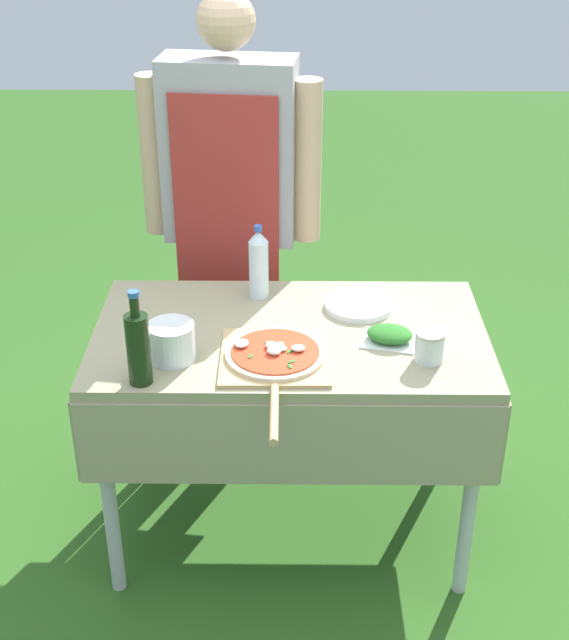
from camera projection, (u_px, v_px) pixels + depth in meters
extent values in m
plane|color=#2D5B1E|center=(289.00, 526.00, 3.18)|extent=(12.00, 12.00, 0.00)
cube|color=gray|center=(290.00, 336.00, 2.80)|extent=(1.23, 0.70, 0.04)
cube|color=gray|center=(289.00, 445.00, 2.56)|extent=(1.23, 0.01, 0.28)
cube|color=gray|center=(290.00, 325.00, 3.18)|extent=(1.23, 0.01, 0.28)
cube|color=gray|center=(98.00, 377.00, 2.88)|extent=(0.01, 0.70, 0.28)
cube|color=gray|center=(482.00, 380.00, 2.87)|extent=(0.01, 0.70, 0.28)
cylinder|color=#B7B7BC|center=(109.00, 495.00, 2.74)|extent=(0.05, 0.05, 0.77)
cylinder|color=#B7B7BC|center=(470.00, 498.00, 2.73)|extent=(0.05, 0.05, 0.77)
cylinder|color=#B7B7BC|center=(138.00, 390.00, 3.25)|extent=(0.05, 0.05, 0.77)
cylinder|color=#B7B7BC|center=(443.00, 392.00, 3.24)|extent=(0.05, 0.05, 0.77)
cylinder|color=#70604C|center=(257.00, 338.00, 3.49)|extent=(0.13, 0.13, 0.86)
cylinder|color=#70604C|center=(214.00, 335.00, 3.51)|extent=(0.13, 0.13, 0.86)
cube|color=#99999E|center=(230.00, 151.00, 3.13)|extent=(0.49, 0.25, 0.65)
cube|color=#9E2D28|center=(227.00, 226.00, 3.16)|extent=(0.37, 0.05, 0.94)
cylinder|color=tan|center=(307.00, 162.00, 3.12)|extent=(0.10, 0.10, 0.58)
cylinder|color=tan|center=(155.00, 155.00, 3.18)|extent=(0.10, 0.10, 0.58)
sphere|color=tan|center=(226.00, 20.00, 2.92)|extent=(0.20, 0.20, 0.20)
cube|color=tan|center=(275.00, 357.00, 2.64)|extent=(0.33, 0.33, 0.01)
cylinder|color=tan|center=(274.00, 414.00, 2.39)|extent=(0.03, 0.26, 0.02)
cylinder|color=beige|center=(275.00, 354.00, 2.63)|extent=(0.30, 0.30, 0.01)
cylinder|color=#D14223|center=(275.00, 351.00, 2.63)|extent=(0.26, 0.26, 0.00)
ellipsoid|color=white|center=(272.00, 345.00, 2.64)|extent=(0.05, 0.05, 0.02)
ellipsoid|color=white|center=(298.00, 348.00, 2.62)|extent=(0.04, 0.04, 0.02)
ellipsoid|color=white|center=(280.00, 345.00, 2.65)|extent=(0.04, 0.04, 0.01)
ellipsoid|color=white|center=(274.00, 351.00, 2.61)|extent=(0.05, 0.05, 0.02)
ellipsoid|color=white|center=(242.00, 343.00, 2.65)|extent=(0.06, 0.06, 0.02)
ellipsoid|color=white|center=(282.00, 348.00, 2.63)|extent=(0.03, 0.04, 0.01)
ellipsoid|color=white|center=(276.00, 348.00, 2.63)|extent=(0.04, 0.03, 0.01)
ellipsoid|color=#286B23|center=(292.00, 361.00, 2.57)|extent=(0.03, 0.03, 0.00)
ellipsoid|color=#286B23|center=(269.00, 343.00, 2.66)|extent=(0.04, 0.03, 0.00)
ellipsoid|color=#286B23|center=(277.00, 346.00, 2.65)|extent=(0.02, 0.03, 0.00)
ellipsoid|color=#286B23|center=(289.00, 366.00, 2.55)|extent=(0.02, 0.03, 0.00)
ellipsoid|color=#286B23|center=(251.00, 356.00, 2.60)|extent=(0.02, 0.03, 0.00)
ellipsoid|color=#286B23|center=(291.00, 351.00, 2.62)|extent=(0.03, 0.03, 0.00)
cylinder|color=black|center=(138.00, 350.00, 2.48)|extent=(0.07, 0.07, 0.21)
cylinder|color=black|center=(134.00, 306.00, 2.42)|extent=(0.03, 0.03, 0.06)
cylinder|color=#335BB2|center=(133.00, 294.00, 2.40)|extent=(0.03, 0.03, 0.02)
cylinder|color=silver|center=(259.00, 269.00, 2.95)|extent=(0.07, 0.07, 0.20)
cone|color=silver|center=(258.00, 236.00, 2.89)|extent=(0.07, 0.07, 0.04)
cylinder|color=#335BB2|center=(258.00, 228.00, 2.88)|extent=(0.03, 0.03, 0.02)
cube|color=silver|center=(389.00, 340.00, 2.73)|extent=(0.19, 0.17, 0.01)
ellipsoid|color=#286B23|center=(390.00, 334.00, 2.72)|extent=(0.16, 0.14, 0.04)
cylinder|color=silver|center=(171.00, 342.00, 2.62)|extent=(0.14, 0.14, 0.11)
cylinder|color=white|center=(358.00, 307.00, 2.92)|extent=(0.22, 0.22, 0.00)
cylinder|color=white|center=(359.00, 306.00, 2.92)|extent=(0.22, 0.22, 0.00)
cylinder|color=white|center=(359.00, 305.00, 2.92)|extent=(0.22, 0.22, 0.00)
cylinder|color=white|center=(359.00, 303.00, 2.91)|extent=(0.22, 0.22, 0.00)
cylinder|color=silver|center=(429.00, 348.00, 2.61)|extent=(0.09, 0.09, 0.09)
cylinder|color=#D14223|center=(429.00, 352.00, 2.62)|extent=(0.08, 0.08, 0.06)
cylinder|color=#B7B2A3|center=(431.00, 334.00, 2.59)|extent=(0.09, 0.09, 0.01)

